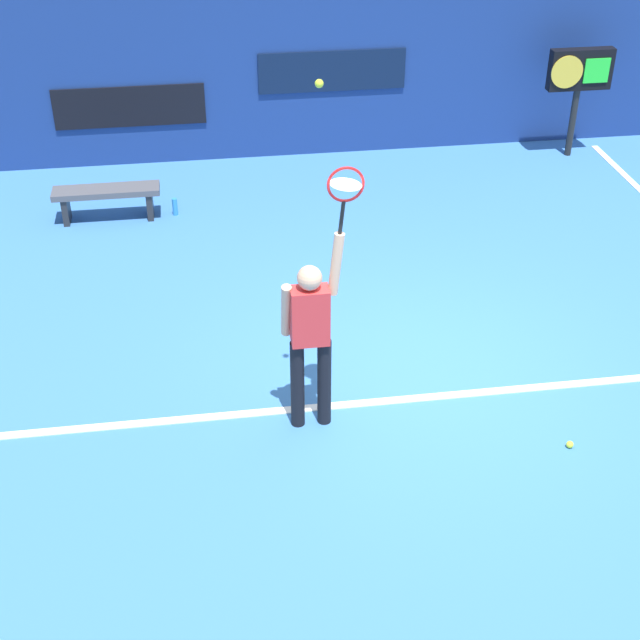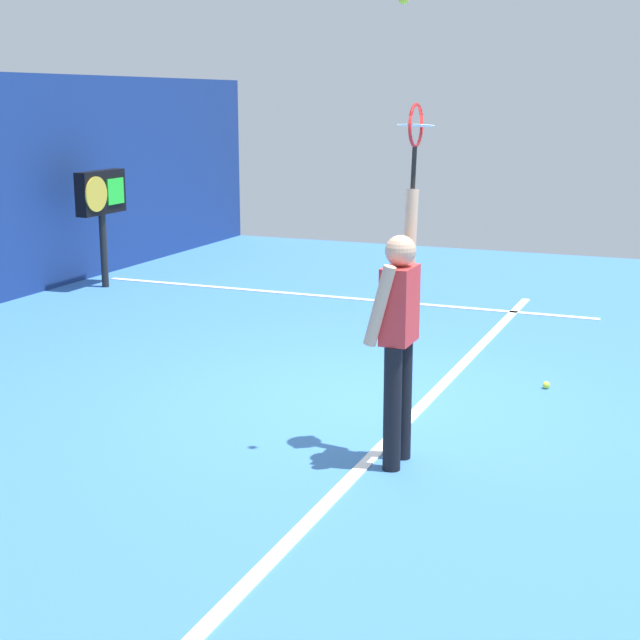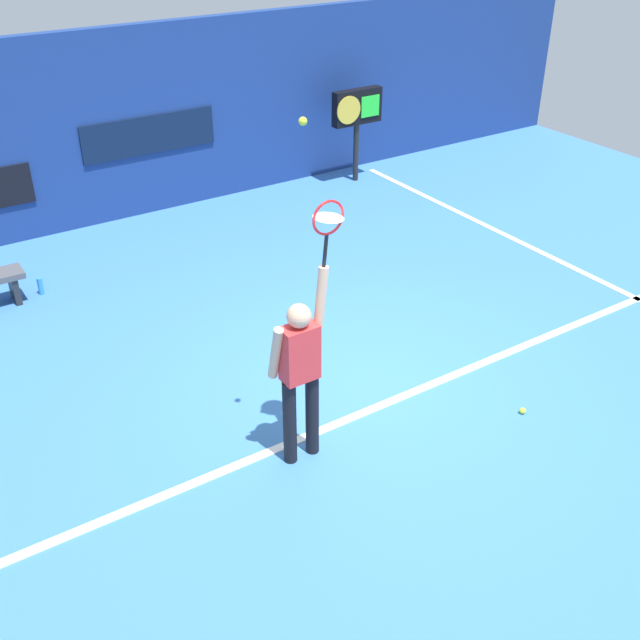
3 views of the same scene
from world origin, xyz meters
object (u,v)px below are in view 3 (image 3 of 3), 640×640
object	(u,v)px
tennis_ball	(303,121)
spare_ball	(523,411)
tennis_player	(300,370)
water_bottle	(40,286)
tennis_racket	(328,222)
scoreboard_clock	(357,111)

from	to	relation	value
tennis_ball	spare_ball	size ratio (longest dim) A/B	1.00
tennis_player	water_bottle	world-z (taller)	tennis_player
tennis_player	spare_ball	size ratio (longest dim) A/B	29.29
tennis_racket	spare_ball	bearing A→B (deg)	-19.45
tennis_ball	scoreboard_clock	xyz separation A→B (m)	(4.74, 5.86, -1.99)
tennis_player	scoreboard_clock	xyz separation A→B (m)	(4.82, 5.89, 0.26)
tennis_player	water_bottle	size ratio (longest dim) A/B	8.30
tennis_player	tennis_ball	distance (m)	2.25
tennis_racket	scoreboard_clock	size ratio (longest dim) A/B	0.38
tennis_player	water_bottle	distance (m)	4.90
tennis_racket	tennis_ball	size ratio (longest dim) A/B	9.06
tennis_player	spare_ball	distance (m)	2.59
tennis_ball	spare_ball	bearing A→B (deg)	-18.73
tennis_ball	scoreboard_clock	world-z (taller)	tennis_ball
tennis_racket	tennis_ball	distance (m)	0.89
tennis_player	tennis_ball	size ratio (longest dim) A/B	29.29
scoreboard_clock	spare_ball	size ratio (longest dim) A/B	24.11
tennis_player	spare_ball	world-z (taller)	tennis_player
tennis_player	tennis_ball	world-z (taller)	tennis_ball
water_bottle	tennis_ball	bearing A→B (deg)	-74.33
tennis_ball	water_bottle	bearing A→B (deg)	105.67
scoreboard_clock	water_bottle	world-z (taller)	scoreboard_clock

